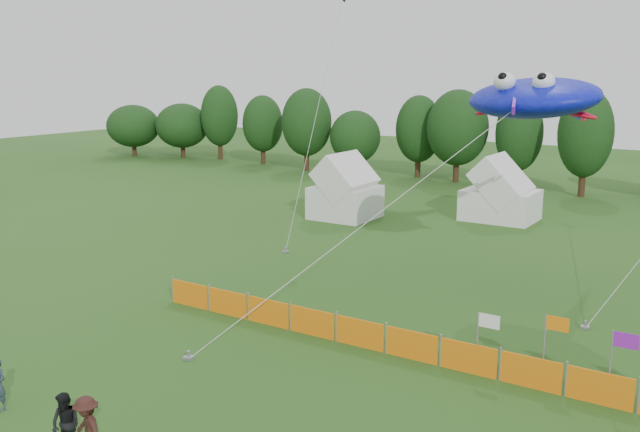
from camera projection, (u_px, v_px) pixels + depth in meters
The scene contains 8 objects.
treeline at pixel (625, 142), 52.73m from camera, with size 104.57×8.78×8.36m.
tent_left at pixel (345, 192), 46.12m from camera, with size 3.84×3.84×3.38m.
tent_right at pixel (501, 195), 45.50m from camera, with size 4.51×3.61×3.18m.
barrier_fence at pixel (385, 339), 24.31m from camera, with size 19.90×0.06×1.00m.
spectator_b at pixel (66, 425), 17.82m from camera, with size 0.80×0.62×1.64m, color black.
spectator_c at pixel (87, 430), 17.47m from camera, with size 1.12×0.64×1.73m, color #331914.
stingray_kite at pixel (537, 98), 29.73m from camera, with size 11.11×21.84×9.49m.
small_kite_dark at pixel (322, 89), 39.36m from camera, with size 1.05×6.74×14.18m.
Camera 1 is at (11.45, -11.59, 9.56)m, focal length 40.00 mm.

